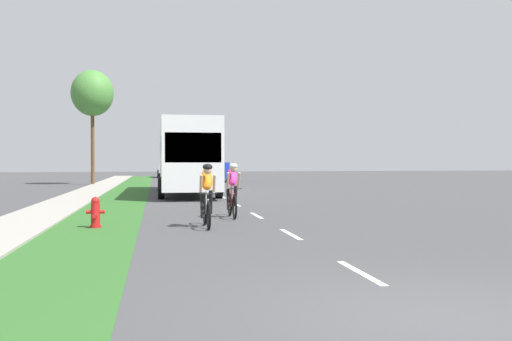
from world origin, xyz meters
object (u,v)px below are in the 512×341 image
at_px(cyclist_trailing, 232,190).
at_px(sedan_blue, 218,172).
at_px(bus_white, 186,154).
at_px(street_tree_far, 92,94).
at_px(fire_hydrant_red, 95,213).
at_px(cyclist_lead, 207,195).
at_px(suv_silver, 168,168).

distance_m(cyclist_trailing, sedan_blue, 27.92).
xyz_separation_m(bus_white, street_tree_far, (-5.78, 11.42, 4.27)).
bearing_deg(cyclist_trailing, fire_hydrant_red, -153.48).
bearing_deg(bus_white, street_tree_far, 116.83).
height_order(cyclist_lead, bus_white, bus_white).
bearing_deg(fire_hydrant_red, cyclist_trailing, 26.52).
bearing_deg(suv_silver, sedan_blue, -73.15).
distance_m(cyclist_lead, suv_silver, 42.25).
height_order(cyclist_lead, sedan_blue, cyclist_lead).
relative_size(bus_white, sedan_blue, 2.70).
height_order(cyclist_lead, suv_silver, suv_silver).
distance_m(cyclist_lead, cyclist_trailing, 2.46).
distance_m(bus_white, sedan_blue, 16.15).
bearing_deg(cyclist_lead, street_tree_far, 102.18).
xyz_separation_m(fire_hydrant_red, bus_white, (2.93, 13.87, 1.61)).
distance_m(fire_hydrant_red, cyclist_trailing, 4.10).
bearing_deg(fire_hydrant_red, street_tree_far, 96.44).
distance_m(suv_silver, street_tree_far, 18.18).
bearing_deg(cyclist_trailing, cyclist_lead, -112.56).
xyz_separation_m(bus_white, sedan_blue, (3.37, 15.74, -1.21)).
xyz_separation_m(cyclist_trailing, suv_silver, (-1.05, 39.98, 0.14)).
bearing_deg(sedan_blue, cyclist_lead, -96.81).
relative_size(cyclist_lead, cyclist_trailing, 1.00).
distance_m(bus_white, street_tree_far, 13.50).
height_order(sedan_blue, suv_silver, suv_silver).
relative_size(fire_hydrant_red, bus_white, 0.07).
relative_size(bus_white, street_tree_far, 1.47).
distance_m(cyclist_lead, bus_white, 14.37).
bearing_deg(sedan_blue, bus_white, -102.07).
distance_m(cyclist_lead, street_tree_far, 26.89).
height_order(fire_hydrant_red, cyclist_trailing, cyclist_trailing).
relative_size(cyclist_lead, suv_silver, 0.37).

